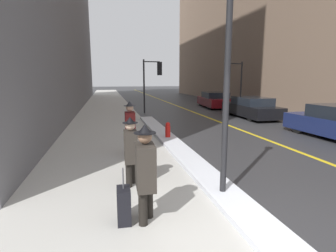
{
  "coord_description": "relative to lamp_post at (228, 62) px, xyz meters",
  "views": [
    {
      "loc": [
        -2.05,
        -3.01,
        2.35
      ],
      "look_at": [
        -0.4,
        4.0,
        1.05
      ],
      "focal_mm": 28.0,
      "sensor_mm": 36.0,
      "label": 1
    }
  ],
  "objects": [
    {
      "name": "parked_car_black",
      "position": [
        6.44,
        9.88,
        -2.06
      ],
      "size": [
        1.93,
        4.76,
        1.25
      ],
      "rotation": [
        0.0,
        0.0,
        1.54
      ],
      "color": "black",
      "rests_on": "ground"
    },
    {
      "name": "sidewalk_slab",
      "position": [
        -2.17,
        13.41,
        -2.65
      ],
      "size": [
        4.0,
        80.0,
        0.01
      ],
      "color": "#B2AFA8",
      "rests_on": "ground"
    },
    {
      "name": "pedestrian_in_glasses",
      "position": [
        -1.65,
        -0.59,
        -1.76
      ],
      "size": [
        0.35,
        0.52,
        1.65
      ],
      "rotation": [
        0.0,
        0.0,
        -1.61
      ],
      "color": "black",
      "rests_on": "ground"
    },
    {
      "name": "pedestrian_trailing",
      "position": [
        -1.54,
        3.42,
        -1.74
      ],
      "size": [
        0.36,
        0.53,
        1.68
      ],
      "rotation": [
        0.0,
        0.0,
        -1.61
      ],
      "color": "#340C0C",
      "rests_on": "ground"
    },
    {
      "name": "lamp_post",
      "position": [
        0.0,
        0.0,
        0.0
      ],
      "size": [
        0.28,
        0.28,
        4.38
      ],
      "color": "black",
      "rests_on": "ground"
    },
    {
      "name": "rolling_suitcase",
      "position": [
        -2.01,
        -0.55,
        -2.36
      ],
      "size": [
        0.23,
        0.37,
        0.95
      ],
      "rotation": [
        0.0,
        0.0,
        -1.61
      ],
      "color": "black",
      "rests_on": "ground"
    },
    {
      "name": "parked_car_maroon",
      "position": [
        6.57,
        15.76,
        -2.05
      ],
      "size": [
        2.29,
        4.58,
        1.27
      ],
      "rotation": [
        0.0,
        0.0,
        1.48
      ],
      "color": "#600F14",
      "rests_on": "ground"
    },
    {
      "name": "traffic_light_near",
      "position": [
        1.01,
        13.44,
        -0.03
      ],
      "size": [
        1.31,
        0.32,
        3.64
      ],
      "rotation": [
        0.0,
        0.0,
        0.04
      ],
      "color": "black",
      "rests_on": "ground"
    },
    {
      "name": "road_centre_stripe",
      "position": [
        3.83,
        13.41,
        -2.66
      ],
      "size": [
        0.16,
        80.0,
        0.0
      ],
      "color": "gold",
      "rests_on": "ground"
    },
    {
      "name": "traffic_light_far",
      "position": [
        6.65,
        12.86,
        -0.08
      ],
      "size": [
        1.31,
        0.32,
        3.57
      ],
      "rotation": [
        0.0,
        0.0,
        3.16
      ],
      "color": "black",
      "rests_on": "ground"
    },
    {
      "name": "fire_hydrant",
      "position": [
        0.06,
        5.12,
        -2.31
      ],
      "size": [
        0.2,
        0.2,
        0.7
      ],
      "color": "red",
      "rests_on": "ground"
    },
    {
      "name": "snow_bank_curb",
      "position": [
        0.04,
        4.11,
        -2.6
      ],
      "size": [
        0.71,
        13.43,
        0.12
      ],
      "color": "silver",
      "rests_on": "ground"
    },
    {
      "name": "pedestrian_nearside",
      "position": [
        -1.74,
        0.98,
        -1.81
      ],
      "size": [
        0.33,
        0.49,
        1.55
      ],
      "rotation": [
        0.0,
        0.0,
        -1.61
      ],
      "color": "black",
      "rests_on": "ground"
    },
    {
      "name": "ground_plane",
      "position": [
        -0.17,
        -1.59,
        -2.66
      ],
      "size": [
        160.0,
        160.0,
        0.0
      ],
      "primitive_type": "plane",
      "color": "#2D2D30"
    }
  ]
}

